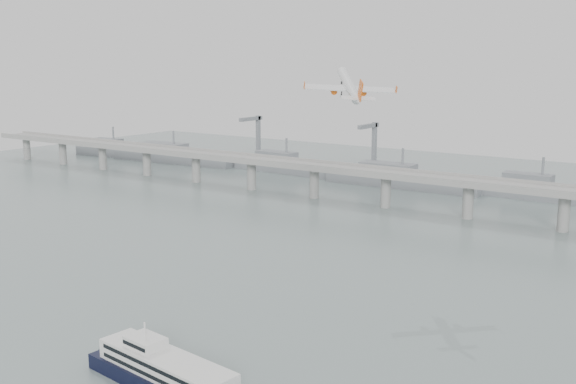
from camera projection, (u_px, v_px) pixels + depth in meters
The scene contains 5 objects.
ground at pixel (193, 326), 220.57m from camera, with size 900.00×900.00×0.00m, color slate.
bridge at pixel (432, 183), 379.30m from camera, with size 800.00×22.00×23.90m.
distant_fleet at pixel (277, 165), 520.08m from camera, with size 453.00×60.90×40.00m.
ferry at pixel (166, 374), 177.28m from camera, with size 87.92×21.85×16.59m.
airliner at pixel (350, 86), 257.28m from camera, with size 30.78×32.35×16.11m.
Camera 1 is at (143.99, -153.36, 85.53)m, focal length 42.00 mm.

